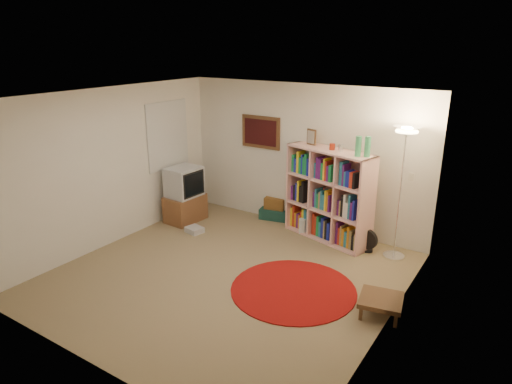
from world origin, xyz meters
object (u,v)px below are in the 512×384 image
floor_lamp (405,150)px  suitcase (277,213)px  bookshelf (328,196)px  side_table (381,300)px  tv_stand (185,195)px  floor_fan (368,241)px

floor_lamp → suitcase: 2.84m
bookshelf → suitcase: 1.34m
bookshelf → side_table: bearing=-33.1°
floor_lamp → tv_stand: size_ratio=1.99×
suitcase → side_table: size_ratio=1.14×
bookshelf → suitcase: bearing=179.9°
floor_fan → side_table: (0.74, -1.59, 0.01)m
floor_fan → tv_stand: 3.32m
floor_fan → suitcase: size_ratio=0.55×
suitcase → floor_fan: bearing=-25.7°
floor_lamp → floor_fan: bearing=-175.5°
tv_stand → suitcase: tv_stand is taller
tv_stand → floor_lamp: bearing=12.7°
suitcase → tv_stand: bearing=-155.4°
bookshelf → suitcase: (-1.14, 0.32, -0.64)m
side_table → floor_lamp: bearing=101.3°
floor_lamp → suitcase: floor_lamp is taller
suitcase → side_table: side_table is taller
bookshelf → floor_lamp: 1.52m
floor_fan → suitcase: floor_fan is taller
bookshelf → floor_lamp: size_ratio=0.91×
floor_lamp → bookshelf: bearing=175.2°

